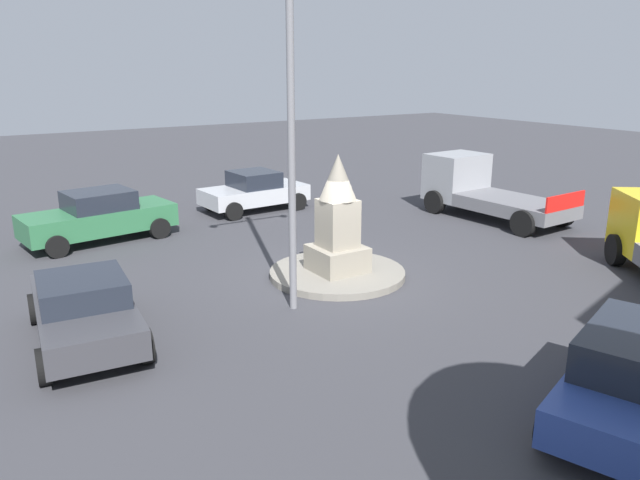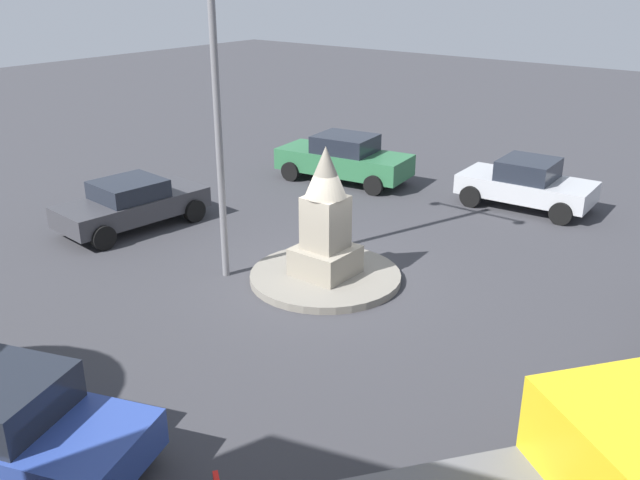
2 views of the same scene
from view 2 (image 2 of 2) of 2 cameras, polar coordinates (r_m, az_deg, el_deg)
ground_plane at (r=15.77m, az=0.45°, el=-3.32°), size 80.00×80.00×0.00m
traffic_island at (r=15.74m, az=0.45°, el=-3.04°), size 3.45×3.45×0.17m
monument at (r=15.21m, az=0.46°, el=1.74°), size 1.25×1.25×2.97m
streetlamp at (r=14.82m, az=-8.80°, el=15.31°), size 2.94×0.28×8.51m
car_dark_grey_far_side at (r=19.39m, az=-15.35°, el=2.96°), size 2.22×4.18×1.35m
car_silver_parked_right at (r=21.23m, az=16.76°, el=4.52°), size 3.91×2.19×1.46m
car_green_near_island at (r=22.89m, az=2.00°, el=6.80°), size 4.61×2.41×1.56m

